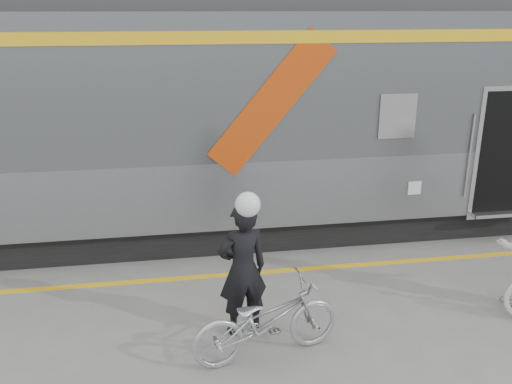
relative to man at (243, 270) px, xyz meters
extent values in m
plane|color=slate|center=(0.86, -0.64, -0.85)|extent=(90.00, 90.00, 0.00)
cube|color=black|center=(2.53, 3.56, -0.60)|extent=(24.00, 2.70, 0.50)
cube|color=#9EA0A5|center=(2.53, 3.56, 0.20)|extent=(24.00, 3.00, 1.10)
cube|color=slate|center=(2.53, 3.56, 1.85)|extent=(24.00, 3.00, 2.20)
cube|color=#38383A|center=(2.53, 3.56, 3.10)|extent=(24.00, 2.64, 0.30)
cube|color=yellow|center=(2.53, 2.05, 2.60)|extent=(24.00, 0.02, 0.18)
cube|color=#C33F0B|center=(0.73, 2.05, 1.65)|extent=(1.96, 0.01, 2.19)
cube|color=black|center=(2.73, 2.05, 1.40)|extent=(0.55, 0.02, 0.65)
cube|color=black|center=(4.73, 2.26, 0.70)|extent=(1.05, 0.45, 2.10)
cube|color=silver|center=(4.73, 2.05, 0.70)|extent=(1.20, 0.02, 2.25)
cylinder|color=silver|center=(4.03, 2.03, 0.70)|extent=(0.04, 0.04, 1.40)
cube|color=silver|center=(4.73, 2.01, -0.33)|extent=(1.05, 0.25, 0.06)
cube|color=silver|center=(3.13, 2.05, 0.20)|extent=(0.22, 0.01, 0.22)
cube|color=yellow|center=(0.86, 1.51, -0.85)|extent=(24.00, 0.12, 0.01)
imported|color=black|center=(0.00, 0.00, 0.00)|extent=(0.69, 0.53, 1.70)
imported|color=#AEB2B6|center=(0.20, -0.55, -0.38)|extent=(1.87, 0.99, 0.94)
sphere|color=white|center=(0.00, 0.00, 1.00)|extent=(0.29, 0.29, 0.29)
camera|label=1|loc=(-0.79, -5.83, 3.00)|focal=38.00mm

